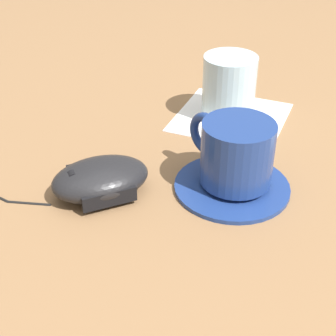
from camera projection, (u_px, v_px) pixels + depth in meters
ground_plane at (246, 179)px, 0.57m from camera, size 3.00×3.00×0.00m
saucer at (234, 186)px, 0.55m from camera, size 0.13×0.13×0.01m
coffee_cup at (235, 152)px, 0.54m from camera, size 0.11×0.08×0.07m
computer_mouse at (100, 179)px, 0.54m from camera, size 0.10×0.12×0.04m
napkin_under_glass at (231, 117)px, 0.69m from camera, size 0.18×0.18×0.00m
drinking_glass at (229, 87)px, 0.67m from camera, size 0.07×0.07×0.08m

